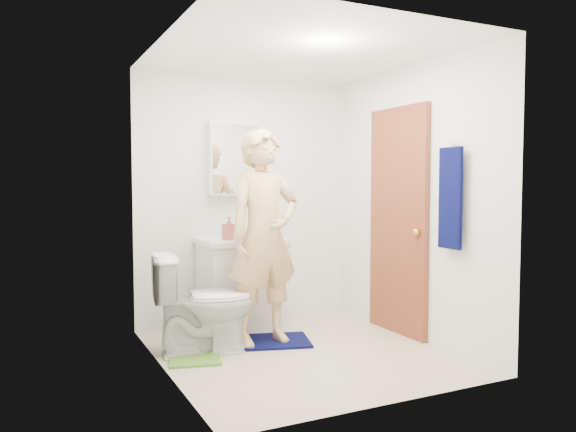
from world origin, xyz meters
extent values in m
cube|color=beige|center=(0.00, 0.00, -0.01)|extent=(2.20, 2.40, 0.02)
cube|color=white|center=(0.00, 0.00, 2.41)|extent=(2.20, 2.40, 0.02)
cube|color=white|center=(0.00, 1.21, 1.20)|extent=(2.20, 0.02, 2.40)
cube|color=white|center=(0.00, -1.21, 1.20)|extent=(2.20, 0.02, 2.40)
cube|color=white|center=(-1.11, 0.00, 1.20)|extent=(0.02, 2.40, 2.40)
cube|color=white|center=(1.11, 0.00, 1.20)|extent=(0.02, 2.40, 2.40)
cube|color=white|center=(-0.15, 0.91, 0.40)|extent=(0.75, 0.55, 0.80)
cube|color=white|center=(-0.15, 0.91, 0.83)|extent=(0.79, 0.59, 0.05)
cylinder|color=white|center=(-0.15, 0.91, 0.84)|extent=(0.40, 0.40, 0.03)
cylinder|color=silver|center=(-0.15, 1.09, 0.91)|extent=(0.03, 0.03, 0.12)
cube|color=white|center=(-0.15, 1.14, 1.60)|extent=(0.50, 0.12, 0.70)
cube|color=white|center=(-0.15, 1.08, 1.60)|extent=(0.46, 0.01, 0.66)
cube|color=#9D4A2B|center=(1.07, 0.15, 1.02)|extent=(0.05, 0.80, 2.05)
sphere|color=gold|center=(1.03, -0.17, 0.95)|extent=(0.07, 0.07, 0.07)
cube|color=#060A3D|center=(1.03, -0.57, 1.25)|extent=(0.03, 0.24, 0.80)
cylinder|color=silver|center=(1.07, -0.57, 1.67)|extent=(0.06, 0.02, 0.02)
imported|color=white|center=(-0.71, 0.33, 0.41)|extent=(0.86, 0.58, 0.81)
cube|color=#060A3D|center=(-0.11, 0.35, 0.01)|extent=(0.76, 0.63, 0.02)
cube|color=#5A9531|center=(-0.84, 0.15, 0.01)|extent=(0.46, 0.42, 0.02)
imported|color=#A8514E|center=(-0.30, 0.85, 0.96)|extent=(0.13, 0.13, 0.21)
imported|color=#743F8C|center=(0.09, 1.00, 0.90)|extent=(0.17, 0.17, 0.11)
imported|color=#DEB07D|center=(-0.19, 0.32, 0.92)|extent=(0.70, 0.51, 1.80)
camera|label=1|loc=(-2.05, -3.98, 1.37)|focal=35.00mm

